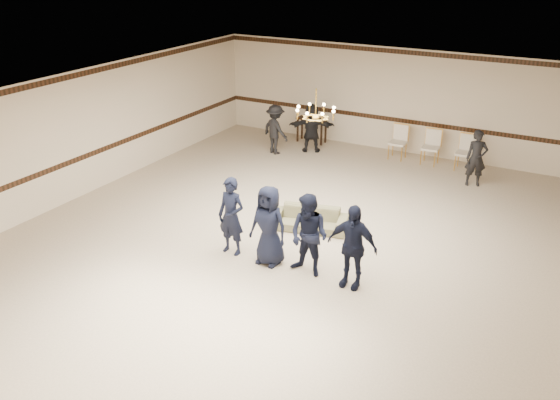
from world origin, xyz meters
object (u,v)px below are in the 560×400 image
at_px(settee, 309,219).
at_px(adult_left, 275,129).
at_px(adult_mid, 312,128).
at_px(console_table, 312,130).
at_px(boy_b, 269,226).
at_px(boy_c, 309,236).
at_px(chandelier, 316,103).
at_px(banquet_chair_right, 465,153).
at_px(adult_right, 476,158).
at_px(banquet_chair_mid, 431,148).
at_px(banquet_chair_left, 398,143).
at_px(boy_a, 231,216).
at_px(boy_d, 352,246).

xyz_separation_m(settee, adult_left, (-3.28, 4.25, 0.52)).
distance_m(adult_mid, console_table, 1.01).
distance_m(boy_b, settee, 1.88).
bearing_deg(boy_c, boy_b, -172.75).
bearing_deg(settee, boy_c, -78.18).
distance_m(chandelier, adult_mid, 5.59).
xyz_separation_m(adult_left, console_table, (0.49, 1.55, -0.36)).
height_order(settee, banquet_chair_right, banquet_chair_right).
relative_size(adult_right, console_table, 1.58).
bearing_deg(banquet_chair_mid, adult_right, -39.70).
height_order(adult_left, adult_mid, same).
relative_size(boy_c, console_table, 1.73).
xyz_separation_m(chandelier, banquet_chair_left, (0.27, 5.28, -2.36)).
bearing_deg(banquet_chair_mid, banquet_chair_right, -4.82).
bearing_deg(adult_right, banquet_chair_mid, 124.26).
distance_m(adult_left, adult_mid, 1.14).
height_order(boy_c, adult_mid, boy_c).
relative_size(adult_left, adult_right, 1.00).
height_order(boy_a, adult_right, boy_a).
xyz_separation_m(boy_a, settee, (0.94, 1.78, -0.59)).
relative_size(adult_mid, adult_right, 1.00).
distance_m(banquet_chair_left, console_table, 3.01).
height_order(chandelier, console_table, chandelier).
xyz_separation_m(settee, console_table, (-2.79, 5.80, 0.16)).
distance_m(boy_c, adult_mid, 7.48).
xyz_separation_m(boy_c, banquet_chair_right, (1.36, 7.39, -0.33)).
bearing_deg(boy_a, adult_left, 113.13).
xyz_separation_m(boy_a, banquet_chair_left, (1.16, 7.39, -0.33)).
xyz_separation_m(chandelier, adult_right, (2.78, 4.23, -2.11)).
bearing_deg(boy_c, boy_d, 7.25).
relative_size(boy_c, adult_left, 1.10).
height_order(boy_b, banquet_chair_left, boy_b).
height_order(boy_a, console_table, boy_a).
height_order(adult_right, console_table, adult_right).
relative_size(boy_c, banquet_chair_right, 1.64).
relative_size(boy_a, banquet_chair_mid, 1.64).
height_order(banquet_chair_left, banquet_chair_mid, same).
bearing_deg(boy_d, settee, 134.24).
height_order(boy_d, banquet_chair_left, boy_d).
bearing_deg(boy_d, chandelier, 130.50).
relative_size(boy_b, banquet_chair_left, 1.64).
distance_m(chandelier, settee, 2.64).
distance_m(adult_left, adult_right, 6.01).
distance_m(adult_mid, banquet_chair_mid, 3.66).
xyz_separation_m(settee, banquet_chair_left, (0.21, 5.60, 0.26)).
distance_m(boy_b, banquet_chair_mid, 7.50).
height_order(adult_mid, banquet_chair_mid, adult_mid).
bearing_deg(chandelier, banquet_chair_left, 87.02).
bearing_deg(adult_mid, adult_left, 12.87).
xyz_separation_m(adult_left, adult_right, (6.00, 0.30, 0.00)).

